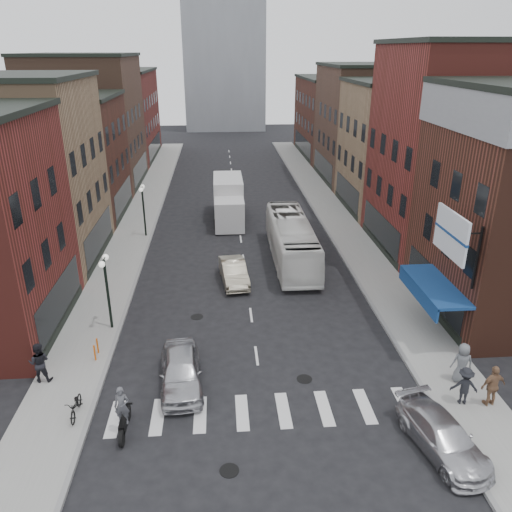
{
  "coord_description": "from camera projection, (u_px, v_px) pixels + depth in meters",
  "views": [
    {
      "loc": [
        -1.57,
        -19.28,
        13.7
      ],
      "look_at": [
        0.45,
        7.23,
        2.61
      ],
      "focal_mm": 35.0,
      "sensor_mm": 36.0,
      "label": 1
    }
  ],
  "objects": [
    {
      "name": "curb_car",
      "position": [
        443.0,
        436.0,
        18.17
      ],
      "size": [
        2.65,
        4.64,
        1.27
      ],
      "primitive_type": "imported",
      "rotation": [
        0.0,
        0.0,
        0.21
      ],
      "color": "silver",
      "rests_on": "ground"
    },
    {
      "name": "bldg_right_far_a",
      "position": [
        370.0,
        124.0,
        54.02
      ],
      "size": [
        10.3,
        12.2,
        12.3
      ],
      "color": "brown",
      "rests_on": "ground"
    },
    {
      "name": "crosswalk_stripes",
      "position": [
        264.0,
        411.0,
        20.37
      ],
      "size": [
        12.0,
        2.2,
        0.01
      ],
      "primitive_type": "cube",
      "color": "silver",
      "rests_on": "ground"
    },
    {
      "name": "streetlamp_far",
      "position": [
        143.0,
        201.0,
        38.06
      ],
      "size": [
        0.32,
        1.22,
        4.11
      ],
      "color": "black",
      "rests_on": "ground"
    },
    {
      "name": "awning_blue",
      "position": [
        431.0,
        287.0,
        25.04
      ],
      "size": [
        1.8,
        5.0,
        0.78
      ],
      "color": "navy",
      "rests_on": "ground"
    },
    {
      "name": "bldg_right_far_b",
      "position": [
        340.0,
        117.0,
        67.29
      ],
      "size": [
        10.3,
        16.2,
        10.3
      ],
      "color": "#49241A",
      "rests_on": "ground"
    },
    {
      "name": "motorcycle_rider",
      "position": [
        123.0,
        412.0,
        18.86
      ],
      "size": [
        0.59,
        2.07,
        2.1
      ],
      "rotation": [
        0.0,
        0.0,
        -0.03
      ],
      "color": "black",
      "rests_on": "ground"
    },
    {
      "name": "sidewalk_right",
      "position": [
        334.0,
        216.0,
        43.94
      ],
      "size": [
        3.0,
        74.0,
        0.15
      ],
      "primitive_type": "cube",
      "color": "gray",
      "rests_on": "ground"
    },
    {
      "name": "bldg_right_mid_b",
      "position": [
        405.0,
        147.0,
        44.09
      ],
      "size": [
        10.3,
        10.2,
        11.3
      ],
      "color": "#937151",
      "rests_on": "ground"
    },
    {
      "name": "billboard_sign",
      "position": [
        453.0,
        235.0,
        21.83
      ],
      "size": [
        1.52,
        3.0,
        3.7
      ],
      "color": "black",
      "rests_on": "ground"
    },
    {
      "name": "bldg_right_mid_a",
      "position": [
        459.0,
        151.0,
        34.31
      ],
      "size": [
        10.3,
        10.2,
        14.3
      ],
      "color": "maroon",
      "rests_on": "ground"
    },
    {
      "name": "bldg_left_far_b",
      "position": [
        114.0,
        115.0,
        65.0
      ],
      "size": [
        10.3,
        16.2,
        11.3
      ],
      "color": "maroon",
      "rests_on": "ground"
    },
    {
      "name": "ped_right_b",
      "position": [
        493.0,
        386.0,
        20.19
      ],
      "size": [
        1.16,
        0.72,
        1.85
      ],
      "primitive_type": "imported",
      "rotation": [
        0.0,
        0.0,
        3.31
      ],
      "color": "#886145",
      "rests_on": "sidewalk_right"
    },
    {
      "name": "transit_bus",
      "position": [
        291.0,
        240.0,
        34.3
      ],
      "size": [
        2.58,
        10.8,
        3.0
      ],
      "primitive_type": "imported",
      "rotation": [
        0.0,
        0.0,
        -0.0
      ],
      "color": "white",
      "rests_on": "ground"
    },
    {
      "name": "streetlamp_near",
      "position": [
        106.0,
        280.0,
        25.17
      ],
      "size": [
        0.32,
        1.22,
        4.11
      ],
      "color": "black",
      "rests_on": "ground"
    },
    {
      "name": "curb_left",
      "position": [
        157.0,
        221.0,
        42.89
      ],
      "size": [
        0.2,
        74.0,
        0.16
      ],
      "primitive_type": "cube",
      "color": "gray",
      "rests_on": "ground"
    },
    {
      "name": "bldg_left_far_a",
      "position": [
        88.0,
        122.0,
        51.73
      ],
      "size": [
        10.3,
        12.2,
        13.3
      ],
      "color": "brown",
      "rests_on": "ground"
    },
    {
      "name": "curb_right",
      "position": [
        317.0,
        217.0,
        43.87
      ],
      "size": [
        0.2,
        74.0,
        0.16
      ],
      "primitive_type": "cube",
      "color": "gray",
      "rests_on": "ground"
    },
    {
      "name": "sedan_left_near",
      "position": [
        181.0,
        371.0,
        21.65
      ],
      "size": [
        2.17,
        4.58,
        1.51
      ],
      "primitive_type": "imported",
      "rotation": [
        0.0,
        0.0,
        0.09
      ],
      "color": "#B7B7BC",
      "rests_on": "ground"
    },
    {
      "name": "bldg_left_mid_a",
      "position": [
        13.0,
        173.0,
        32.6
      ],
      "size": [
        10.3,
        10.2,
        12.3
      ],
      "color": "#937151",
      "rests_on": "ground"
    },
    {
      "name": "sidewalk_left",
      "position": [
        139.0,
        220.0,
        42.76
      ],
      "size": [
        3.0,
        74.0,
        0.15
      ],
      "primitive_type": "cube",
      "color": "gray",
      "rests_on": "ground"
    },
    {
      "name": "ped_right_c",
      "position": [
        462.0,
        363.0,
        21.66
      ],
      "size": [
        0.97,
        0.69,
        1.86
      ],
      "primitive_type": "imported",
      "rotation": [
        0.0,
        0.0,
        3.02
      ],
      "color": "slate",
      "rests_on": "sidewalk_right"
    },
    {
      "name": "ground",
      "position": [
        258.0,
        368.0,
        23.13
      ],
      "size": [
        160.0,
        160.0,
        0.0
      ],
      "primitive_type": "plane",
      "color": "black",
      "rests_on": "ground"
    },
    {
      "name": "sedan_left_far",
      "position": [
        234.0,
        272.0,
        31.37
      ],
      "size": [
        1.93,
        4.39,
        1.4
      ],
      "primitive_type": "imported",
      "rotation": [
        0.0,
        0.0,
        0.11
      ],
      "color": "beige",
      "rests_on": "ground"
    },
    {
      "name": "bldg_left_mid_b",
      "position": [
        59.0,
        158.0,
        42.19
      ],
      "size": [
        10.3,
        10.2,
        10.3
      ],
      "color": "#49241A",
      "rests_on": "ground"
    },
    {
      "name": "ped_left_solo",
      "position": [
        39.0,
        362.0,
        21.68
      ],
      "size": [
        0.92,
        0.55,
        1.86
      ],
      "primitive_type": "imported",
      "rotation": [
        0.0,
        0.0,
        3.17
      ],
      "color": "black",
      "rests_on": "sidewalk_left"
    },
    {
      "name": "parked_bicycle",
      "position": [
        76.0,
        406.0,
        19.81
      ],
      "size": [
        0.62,
        1.64,
        0.85
      ],
      "primitive_type": "imported",
      "rotation": [
        0.0,
        0.0,
        0.03
      ],
      "color": "black",
      "rests_on": "sidewalk_left"
    },
    {
      "name": "bike_rack",
      "position": [
        96.0,
        349.0,
        23.58
      ],
      "size": [
        0.08,
        0.68,
        0.8
      ],
      "color": "#D8590C",
      "rests_on": "sidewalk_left"
    },
    {
      "name": "ped_right_a",
      "position": [
        465.0,
        386.0,
        20.33
      ],
      "size": [
        1.17,
        0.76,
        1.67
      ],
      "primitive_type": "imported",
      "rotation": [
        0.0,
        0.0,
        2.92
      ],
      "color": "black",
      "rests_on": "sidewalk_right"
    },
    {
      "name": "box_truck",
      "position": [
        229.0,
        201.0,
        42.45
      ],
      "size": [
        2.53,
        8.0,
        3.48
      ],
      "rotation": [
        0.0,
        0.0,
        -0.0
      ],
      "color": "silver",
      "rests_on": "ground"
    }
  ]
}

